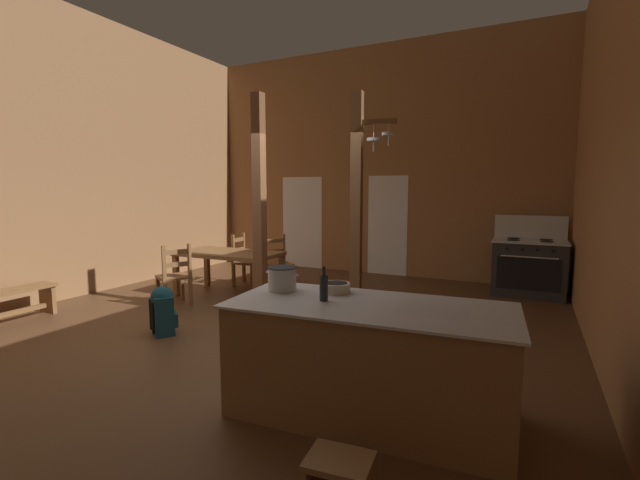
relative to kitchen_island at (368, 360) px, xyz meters
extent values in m
cube|color=brown|center=(-1.94, 1.15, -0.50)|extent=(8.12, 9.52, 0.10)
cube|color=#93663F|center=(-1.94, 5.58, 1.89)|extent=(8.12, 0.14, 4.68)
cube|color=#93663F|center=(-5.67, 1.15, 1.89)|extent=(0.14, 9.52, 4.68)
cube|color=#93663F|center=(1.79, 1.15, 1.89)|extent=(0.14, 9.52, 4.68)
cube|color=white|center=(-3.59, 5.50, 0.58)|extent=(1.00, 0.01, 2.05)
cube|color=white|center=(-1.57, 5.50, 0.58)|extent=(0.84, 0.01, 2.05)
cube|color=brown|center=(0.00, 0.00, -0.01)|extent=(2.16, 1.06, 0.87)
cube|color=silver|center=(0.00, 0.00, 0.44)|extent=(2.23, 1.13, 0.02)
cube|color=black|center=(0.47, 0.03, 0.45)|extent=(0.55, 0.44, 0.00)
cube|color=black|center=(-0.03, 0.43, -0.40)|extent=(1.99, 0.20, 0.10)
cube|color=#2C2C2C|center=(1.09, 4.84, 0.00)|extent=(1.11, 0.77, 0.90)
cube|color=black|center=(1.09, 4.46, -0.03)|extent=(0.94, 0.02, 0.52)
cylinder|color=silver|center=(1.09, 4.43, 0.25)|extent=(0.83, 0.03, 0.02)
cube|color=silver|center=(1.09, 4.84, 0.47)|extent=(1.15, 0.81, 0.03)
cube|color=silver|center=(1.08, 5.20, 0.67)|extent=(1.14, 0.05, 0.40)
cylinder|color=black|center=(1.34, 4.69, 0.49)|extent=(0.20, 0.20, 0.01)
cylinder|color=black|center=(0.84, 4.69, 0.49)|extent=(0.20, 0.20, 0.01)
cylinder|color=black|center=(1.33, 5.00, 0.49)|extent=(0.20, 0.20, 0.01)
cylinder|color=black|center=(0.84, 4.99, 0.49)|extent=(0.20, 0.20, 0.01)
cylinder|color=black|center=(1.42, 4.44, 0.37)|extent=(0.04, 0.03, 0.04)
cylinder|color=black|center=(1.20, 4.44, 0.37)|extent=(0.04, 0.03, 0.04)
cylinder|color=black|center=(0.98, 4.44, 0.37)|extent=(0.04, 0.03, 0.04)
cylinder|color=black|center=(0.76, 4.44, 0.37)|extent=(0.04, 0.03, 0.04)
cube|color=brown|center=(-1.01, 2.30, 1.07)|extent=(0.16, 0.16, 3.03)
cube|color=brown|center=(-0.79, 2.33, 2.18)|extent=(0.59, 0.15, 0.06)
cylinder|color=silver|center=(-0.79, 2.32, 2.08)|extent=(0.01, 0.01, 0.20)
cylinder|color=silver|center=(-0.79, 2.32, 1.96)|extent=(0.20, 0.20, 0.04)
cylinder|color=silver|center=(-0.79, 2.32, 1.88)|extent=(0.02, 0.02, 0.14)
cylinder|color=silver|center=(-0.60, 2.35, 2.11)|extent=(0.01, 0.01, 0.14)
cylinder|color=silver|center=(-0.60, 2.35, 2.02)|extent=(0.20, 0.20, 0.04)
cylinder|color=silver|center=(-0.60, 2.35, 1.94)|extent=(0.02, 0.02, 0.14)
cube|color=brown|center=(-2.22, 1.80, 1.07)|extent=(0.14, 0.14, 3.03)
cube|color=brown|center=(0.20, -1.01, -0.16)|extent=(0.39, 0.31, 0.04)
cube|color=brown|center=(0.04, -1.03, -0.31)|extent=(0.07, 0.28, 0.26)
cube|color=brown|center=(-3.39, 2.60, 0.26)|extent=(1.72, 0.94, 0.06)
cube|color=brown|center=(-4.19, 2.97, -0.11)|extent=(0.08, 0.08, 0.68)
cube|color=brown|center=(-2.61, 3.01, -0.11)|extent=(0.08, 0.08, 0.68)
cube|color=brown|center=(-4.17, 2.19, -0.11)|extent=(0.08, 0.08, 0.68)
cube|color=brown|center=(-2.59, 2.23, -0.11)|extent=(0.08, 0.08, 0.68)
cube|color=brown|center=(-2.93, 3.41, -0.02)|extent=(0.61, 0.61, 0.04)
cube|color=brown|center=(-2.67, 3.47, -0.24)|extent=(0.07, 0.07, 0.41)
cube|color=brown|center=(-2.88, 3.15, -0.24)|extent=(0.07, 0.07, 0.41)
cube|color=brown|center=(-2.98, 3.68, 0.03)|extent=(0.07, 0.07, 0.95)
cube|color=brown|center=(-3.19, 3.36, 0.03)|extent=(0.07, 0.07, 0.95)
cube|color=brown|center=(-3.09, 3.52, 0.39)|extent=(0.24, 0.34, 0.07)
cube|color=brown|center=(-3.09, 3.52, 0.20)|extent=(0.24, 0.34, 0.07)
cube|color=brown|center=(-3.59, 3.39, -0.02)|extent=(0.49, 0.49, 0.04)
cube|color=brown|center=(-3.42, 3.60, -0.24)|extent=(0.06, 0.06, 0.41)
cube|color=brown|center=(-3.38, 3.22, -0.24)|extent=(0.06, 0.06, 0.41)
cube|color=brown|center=(-3.80, 3.55, 0.03)|extent=(0.06, 0.06, 0.95)
cube|color=brown|center=(-3.75, 3.18, 0.03)|extent=(0.06, 0.06, 0.95)
cube|color=brown|center=(-3.78, 3.36, 0.39)|extent=(0.08, 0.38, 0.07)
cube|color=brown|center=(-3.78, 3.36, 0.20)|extent=(0.08, 0.38, 0.07)
cube|color=brown|center=(-3.80, 1.77, -0.02)|extent=(0.59, 0.59, 0.04)
cube|color=brown|center=(-4.06, 1.69, -0.24)|extent=(0.07, 0.07, 0.41)
cube|color=brown|center=(-3.88, 2.02, -0.24)|extent=(0.07, 0.07, 0.41)
cube|color=brown|center=(-3.72, 1.51, 0.03)|extent=(0.07, 0.07, 0.95)
cube|color=brown|center=(-3.55, 1.85, 0.03)|extent=(0.07, 0.07, 0.95)
cube|color=brown|center=(-3.63, 1.68, 0.39)|extent=(0.21, 0.35, 0.07)
cube|color=brown|center=(-3.63, 1.68, 0.20)|extent=(0.21, 0.35, 0.07)
cube|color=brown|center=(-5.09, 0.62, -0.25)|extent=(0.31, 0.06, 0.40)
cube|color=brown|center=(-5.09, 0.00, -0.33)|extent=(0.07, 1.16, 0.06)
cube|color=#194756|center=(-2.90, 0.68, -0.21)|extent=(0.39, 0.36, 0.48)
cube|color=#194756|center=(-2.83, 0.79, -0.28)|extent=(0.22, 0.18, 0.17)
cylinder|color=black|center=(-3.05, 0.64, -0.21)|extent=(0.06, 0.06, 0.38)
cylinder|color=black|center=(-2.89, 0.53, -0.21)|extent=(0.06, 0.06, 0.38)
sphere|color=#194756|center=(-2.90, 0.68, 0.01)|extent=(0.38, 0.38, 0.27)
cylinder|color=silver|center=(-0.83, 0.10, 0.55)|extent=(0.25, 0.25, 0.20)
cylinder|color=black|center=(-0.83, 0.10, 0.65)|extent=(0.26, 0.26, 0.01)
cylinder|color=silver|center=(-0.97, 0.10, 0.59)|extent=(0.05, 0.02, 0.02)
cylinder|color=silver|center=(-0.69, 0.10, 0.59)|extent=(0.05, 0.02, 0.02)
cylinder|color=silver|center=(-0.38, 0.23, 0.49)|extent=(0.24, 0.24, 0.08)
cylinder|color=black|center=(-0.38, 0.23, 0.53)|extent=(0.19, 0.19, 0.00)
cylinder|color=#1E2328|center=(-0.35, -0.06, 0.55)|extent=(0.07, 0.07, 0.20)
cylinder|color=#1E2328|center=(-0.35, -0.06, 0.68)|extent=(0.03, 0.03, 0.07)
camera|label=1|loc=(1.07, -3.01, 1.31)|focal=23.94mm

